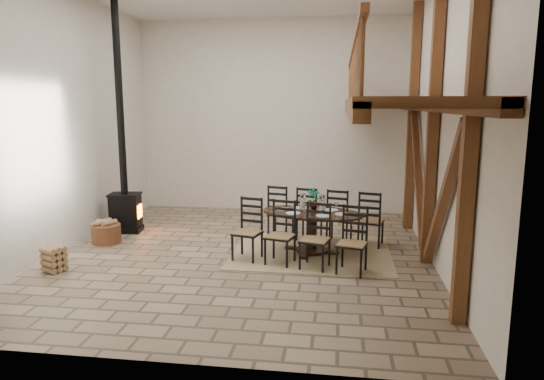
# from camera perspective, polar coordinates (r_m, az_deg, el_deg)

# --- Properties ---
(ground) EXTENTS (8.00, 8.00, 0.00)m
(ground) POSITION_cam_1_polar(r_m,az_deg,el_deg) (9.38, -3.45, -7.51)
(ground) COLOR #9E8669
(ground) RESTS_ON ground
(room_shell) EXTENTS (7.02, 8.02, 5.01)m
(room_shell) POSITION_cam_1_polar(r_m,az_deg,el_deg) (8.78, 4.13, 11.26)
(room_shell) COLOR white
(room_shell) RESTS_ON ground
(rug) EXTENTS (3.00, 2.50, 0.02)m
(rug) POSITION_cam_1_polar(r_m,az_deg,el_deg) (9.47, 4.68, -7.28)
(rug) COLOR tan
(rug) RESTS_ON ground
(dining_table) EXTENTS (2.86, 2.69, 1.26)m
(dining_table) POSITION_cam_1_polar(r_m,az_deg,el_deg) (9.36, 4.71, -5.00)
(dining_table) COLOR black
(dining_table) RESTS_ON ground
(wood_stove) EXTENTS (0.74, 0.61, 5.00)m
(wood_stove) POSITION_cam_1_polar(r_m,az_deg,el_deg) (11.20, -17.01, 0.87)
(wood_stove) COLOR black
(wood_stove) RESTS_ON ground
(log_basket) EXTENTS (0.59, 0.59, 0.49)m
(log_basket) POSITION_cam_1_polar(r_m,az_deg,el_deg) (10.59, -18.91, -4.80)
(log_basket) COLOR brown
(log_basket) RESTS_ON ground
(log_stack) EXTENTS (0.42, 0.43, 0.44)m
(log_stack) POSITION_cam_1_polar(r_m,az_deg,el_deg) (9.15, -24.27, -7.43)
(log_stack) COLOR tan
(log_stack) RESTS_ON ground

